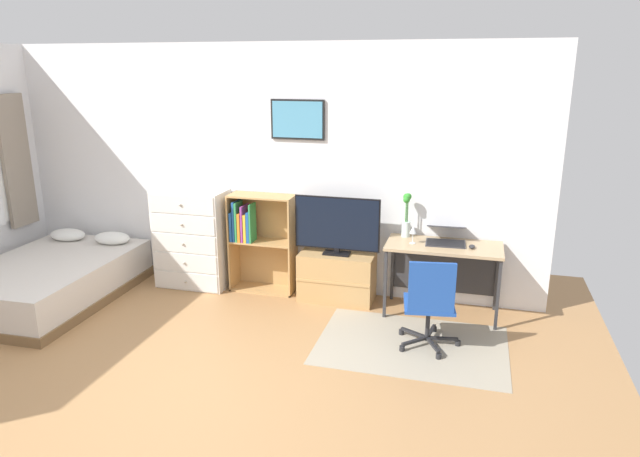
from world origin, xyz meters
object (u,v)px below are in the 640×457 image
at_px(laptop, 446,235).
at_px(wine_glass, 413,230).
at_px(tv_stand, 337,277).
at_px(desk, 444,256).
at_px(bookshelf, 257,236).
at_px(bamboo_vase, 406,215).
at_px(bed, 51,279).
at_px(dresser, 193,238).
at_px(computer_mouse, 472,247).
at_px(office_chair, 430,302).
at_px(television, 337,226).

height_order(laptop, wine_glass, wine_glass).
xyz_separation_m(tv_stand, laptop, (1.12, 0.04, 0.54)).
bearing_deg(desk, wine_glass, -160.41).
height_order(bookshelf, bamboo_vase, bamboo_vase).
relative_size(bamboo_vase, wine_glass, 2.56).
height_order(bed, dresser, dresser).
distance_m(dresser, desk, 2.81).
bearing_deg(laptop, computer_mouse, -32.43).
bearing_deg(laptop, bookshelf, 176.89).
xyz_separation_m(bookshelf, wine_glass, (1.74, -0.17, 0.25)).
relative_size(dresser, tv_stand, 1.40).
distance_m(bookshelf, laptop, 2.07).
distance_m(dresser, bamboo_vase, 2.44).
bearing_deg(tv_stand, desk, 0.06).
bearing_deg(bamboo_vase, office_chair, -70.64).
bearing_deg(bed, bookshelf, 21.10).
xyz_separation_m(computer_mouse, bamboo_vase, (-0.68, 0.23, 0.21)).
xyz_separation_m(tv_stand, office_chair, (1.06, -0.88, 0.19)).
xyz_separation_m(laptop, bamboo_vase, (-0.42, 0.08, 0.16)).
bearing_deg(television, office_chair, -39.17).
bearing_deg(computer_mouse, television, 176.20).
distance_m(desk, laptop, 0.21).
relative_size(computer_mouse, bamboo_vase, 0.23).
relative_size(television, computer_mouse, 8.78).
bearing_deg(wine_glass, television, 173.84).
relative_size(bookshelf, television, 1.20).
bearing_deg(television, bamboo_vase, 11.02).
xyz_separation_m(tv_stand, bamboo_vase, (0.70, 0.11, 0.71)).
xyz_separation_m(bookshelf, bamboo_vase, (1.64, 0.06, 0.34)).
relative_size(dresser, television, 1.23).
bearing_deg(dresser, bed, -148.73).
bearing_deg(dresser, tv_stand, 0.51).
distance_m(bed, dresser, 1.57).
xyz_separation_m(television, wine_glass, (0.80, -0.09, 0.03)).
bearing_deg(tv_stand, bookshelf, 176.46).
relative_size(tv_stand, wine_glass, 4.44).
height_order(television, bamboo_vase, bamboo_vase).
xyz_separation_m(television, office_chair, (1.06, -0.86, -0.38)).
relative_size(dresser, office_chair, 1.30).
bearing_deg(office_chair, tv_stand, 131.57).
distance_m(television, office_chair, 1.41).
distance_m(bed, office_chair, 4.06).
distance_m(bed, television, 3.16).
relative_size(laptop, bamboo_vase, 0.94).
bearing_deg(desk, tv_stand, -179.94).
xyz_separation_m(bed, bamboo_vase, (3.71, 0.92, 0.74)).
xyz_separation_m(tv_stand, television, (0.00, -0.02, 0.58)).
bearing_deg(laptop, wine_glass, -157.96).
bearing_deg(bed, bamboo_vase, 12.30).
bearing_deg(wine_glass, bookshelf, 174.52).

